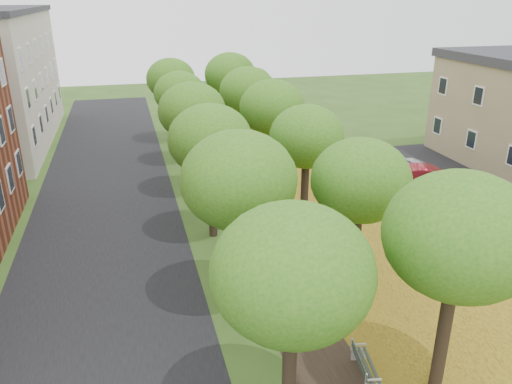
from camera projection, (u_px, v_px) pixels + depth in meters
street_asphalt at (105, 222)px, 26.56m from camera, size 8.00×70.00×0.01m
footpath at (242, 208)px, 28.34m from camera, size 3.20×70.00×0.01m
leaf_verge at (324, 199)px, 29.53m from camera, size 7.50×70.00×0.01m
parking_lot at (440, 181)px, 32.45m from camera, size 9.00×16.00×0.01m
tree_row_west at (200, 128)px, 26.05m from camera, size 3.85×33.85×6.47m
tree_row_east at (288, 122)px, 27.19m from camera, size 3.85×33.85×6.47m
bench at (364, 366)px, 15.64m from camera, size 0.81×1.84×0.84m
car_silver at (471, 212)px, 25.90m from camera, size 4.81×2.74×1.54m
car_red at (429, 177)px, 31.00m from camera, size 4.55×3.06×1.42m
car_grey at (398, 168)px, 32.65m from camera, size 4.94×2.06×1.43m
car_white at (398, 168)px, 32.66m from camera, size 5.35×2.63×1.46m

